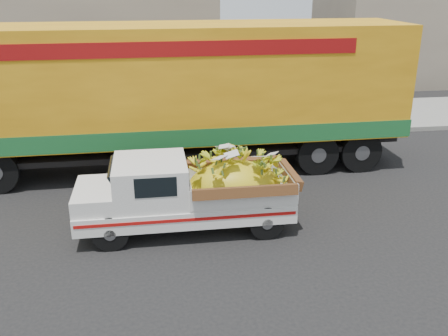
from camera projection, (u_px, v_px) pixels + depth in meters
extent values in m
plane|color=black|center=(240.00, 209.00, 11.20)|extent=(100.00, 100.00, 0.00)
cube|color=gray|center=(211.00, 137.00, 16.08)|extent=(60.00, 0.25, 0.15)
cube|color=gray|center=(204.00, 120.00, 18.02)|extent=(60.00, 4.00, 0.14)
cube|color=gray|center=(5.00, 37.00, 21.54)|extent=(18.00, 6.00, 5.00)
cylinder|color=black|center=(110.00, 233.00, 9.41)|extent=(0.70, 0.20, 0.70)
cylinder|color=black|center=(114.00, 204.00, 10.65)|extent=(0.70, 0.20, 0.70)
cylinder|color=black|center=(266.00, 222.00, 9.83)|extent=(0.70, 0.20, 0.70)
cylinder|color=black|center=(253.00, 195.00, 11.07)|extent=(0.70, 0.20, 0.70)
cube|color=silver|center=(185.00, 206.00, 10.18)|extent=(4.31, 1.57, 0.36)
cube|color=#A50F0C|center=(188.00, 220.00, 9.43)|extent=(4.22, 0.03, 0.06)
cube|color=silver|center=(79.00, 217.00, 9.91)|extent=(0.10, 1.53, 0.13)
cube|color=silver|center=(95.00, 195.00, 9.81)|extent=(0.78, 1.47, 0.33)
cube|color=silver|center=(150.00, 181.00, 9.87)|extent=(1.43, 1.50, 0.82)
cube|color=black|center=(156.00, 188.00, 9.14)|extent=(0.78, 0.01, 0.38)
cube|color=silver|center=(238.00, 184.00, 10.18)|extent=(2.11, 1.56, 0.47)
ellipsoid|color=yellow|center=(233.00, 188.00, 10.20)|extent=(1.91, 1.25, 1.17)
cylinder|color=black|center=(360.00, 151.00, 13.27)|extent=(1.10, 0.34, 1.10)
cylinder|color=black|center=(333.00, 130.00, 15.11)|extent=(1.10, 0.34, 1.10)
cylinder|color=black|center=(317.00, 154.00, 13.09)|extent=(1.10, 0.34, 1.10)
cylinder|color=black|center=(295.00, 132.00, 14.93)|extent=(1.10, 0.34, 1.10)
cylinder|color=black|center=(15.00, 145.00, 13.74)|extent=(1.10, 0.34, 1.10)
cube|color=black|center=(180.00, 140.00, 13.41)|extent=(12.01, 1.17, 0.36)
cube|color=orange|center=(179.00, 81.00, 12.84)|extent=(11.79, 2.66, 2.84)
cube|color=#1A5E2A|center=(180.00, 125.00, 13.26)|extent=(11.85, 2.68, 0.45)
cube|color=maroon|center=(181.00, 49.00, 11.34)|extent=(8.40, 0.14, 0.35)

